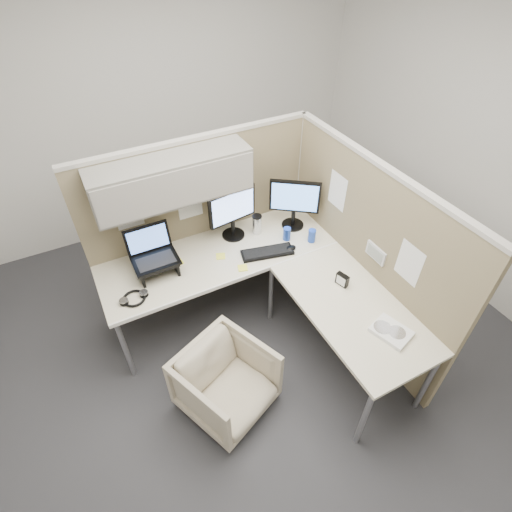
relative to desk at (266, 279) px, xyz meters
name	(u,v)px	position (x,y,z in m)	size (l,w,h in m)	color
ground	(259,347)	(-0.12, -0.13, -0.69)	(4.50, 4.50, 0.00)	#2B2B2F
partition_back	(189,204)	(-0.34, 0.70, 0.41)	(2.00, 0.36, 1.63)	#867757
partition_right	(361,252)	(0.78, -0.19, 0.13)	(0.07, 2.03, 1.63)	#867757
desk	(266,279)	(0.00, 0.00, 0.00)	(2.00, 1.98, 0.73)	beige
office_chair	(226,381)	(-0.58, -0.47, -0.37)	(0.61, 0.57, 0.63)	beige
monitor_left	(232,210)	(-0.01, 0.58, 0.32)	(0.44, 0.20, 0.47)	black
monitor_right	(294,201)	(0.53, 0.46, 0.32)	(0.38, 0.29, 0.47)	black
laptop_station	(154,258)	(-0.75, 0.46, 0.18)	(0.35, 0.30, 0.37)	black
keyboard	(267,252)	(0.14, 0.23, 0.05)	(0.44, 0.15, 0.02)	black
mouse	(291,248)	(0.34, 0.17, 0.06)	(0.10, 0.07, 0.04)	black
travel_mug	(257,224)	(0.19, 0.52, 0.14)	(0.09, 0.09, 0.18)	silver
soda_can_green	(312,236)	(0.56, 0.19, 0.10)	(0.07, 0.07, 0.12)	#1E3FA5
soda_can_silver	(287,234)	(0.38, 0.32, 0.10)	(0.07, 0.07, 0.12)	#1E3FA5
sticky_note_d	(221,256)	(-0.23, 0.37, 0.05)	(0.08, 0.08, 0.01)	#F7F641
sticky_note_b	(243,268)	(-0.13, 0.16, 0.05)	(0.08, 0.08, 0.01)	#F7F641
sticky_note_c	(178,262)	(-0.57, 0.47, 0.05)	(0.08, 0.08, 0.01)	#F7F641
headphones	(134,298)	(-1.00, 0.23, 0.06)	(0.22, 0.19, 0.03)	black
paper_stack	(391,332)	(0.50, -0.90, 0.06)	(0.26, 0.30, 0.03)	white
desk_clock	(342,280)	(0.47, -0.36, 0.09)	(0.07, 0.11, 0.10)	black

